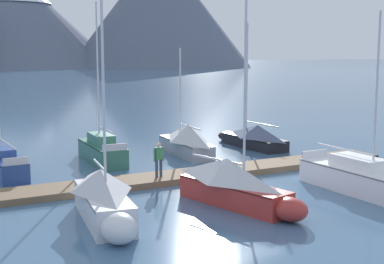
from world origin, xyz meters
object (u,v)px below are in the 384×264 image
object	(u,v)px
sailboat_mid_dock_starboard	(236,184)
person_on_dock	(159,157)
sailboat_far_berth	(185,140)
sailboat_outer_slip	(365,179)
sailboat_nearest_berth	(1,160)
sailboat_end_of_dock	(252,136)
sailboat_second_berth	(104,198)
sailboat_mid_dock_port	(100,149)

from	to	relation	value
sailboat_mid_dock_starboard	person_on_dock	size ratio (longest dim) A/B	5.10
sailboat_far_berth	person_on_dock	size ratio (longest dim) A/B	3.86
sailboat_far_berth	sailboat_outer_slip	xyz separation A→B (m)	(3.28, -11.99, -0.26)
sailboat_mid_dock_starboard	sailboat_nearest_berth	bearing A→B (deg)	125.75
sailboat_outer_slip	sailboat_end_of_dock	bearing A→B (deg)	81.35
sailboat_second_berth	sailboat_end_of_dock	world-z (taller)	sailboat_second_berth
sailboat_outer_slip	person_on_dock	world-z (taller)	sailboat_outer_slip
sailboat_end_of_dock	person_on_dock	distance (m)	11.72
sailboat_far_berth	person_on_dock	xyz separation A→B (m)	(-4.24, -6.22, 0.33)
sailboat_nearest_berth	sailboat_mid_dock_port	world-z (taller)	sailboat_nearest_berth
sailboat_nearest_berth	sailboat_mid_dock_starboard	bearing A→B (deg)	-54.25
sailboat_mid_dock_starboard	sailboat_far_berth	xyz separation A→B (m)	(2.88, 11.30, 0.01)
sailboat_outer_slip	sailboat_mid_dock_port	bearing A→B (deg)	124.83
sailboat_mid_dock_port	sailboat_end_of_dock	bearing A→B (deg)	1.83
sailboat_second_berth	sailboat_end_of_dock	size ratio (longest dim) A/B	1.13
sailboat_second_berth	sailboat_mid_dock_starboard	bearing A→B (deg)	-2.22
sailboat_mid_dock_starboard	sailboat_end_of_dock	size ratio (longest dim) A/B	1.06
sailboat_outer_slip	sailboat_end_of_dock	world-z (taller)	sailboat_end_of_dock
person_on_dock	sailboat_mid_dock_starboard	bearing A→B (deg)	-74.97
sailboat_far_berth	sailboat_outer_slip	world-z (taller)	sailboat_outer_slip
sailboat_nearest_berth	sailboat_end_of_dock	bearing A→B (deg)	3.36
sailboat_second_berth	sailboat_far_berth	bearing A→B (deg)	53.01
sailboat_end_of_dock	sailboat_mid_dock_starboard	bearing A→B (deg)	-124.01
sailboat_outer_slip	sailboat_mid_dock_starboard	bearing A→B (deg)	173.59
sailboat_mid_dock_starboard	person_on_dock	bearing A→B (deg)	105.03
sailboat_mid_dock_starboard	sailboat_end_of_dock	xyz separation A→B (m)	(8.09, 11.99, -0.20)
sailboat_nearest_berth	sailboat_outer_slip	size ratio (longest dim) A/B	1.18
sailboat_nearest_berth	sailboat_outer_slip	xyz separation A→B (m)	(14.11, -11.73, 0.05)
sailboat_nearest_berth	person_on_dock	world-z (taller)	sailboat_nearest_berth
sailboat_nearest_berth	sailboat_second_berth	xyz separation A→B (m)	(2.47, -10.83, 0.31)
sailboat_outer_slip	sailboat_far_berth	bearing A→B (deg)	105.31
sailboat_nearest_berth	sailboat_end_of_dock	size ratio (longest dim) A/B	1.15
person_on_dock	sailboat_outer_slip	bearing A→B (deg)	-37.49
sailboat_second_berth	person_on_dock	xyz separation A→B (m)	(4.11, 4.87, 0.34)
sailboat_far_berth	sailboat_mid_dock_port	bearing A→B (deg)	176.27
sailboat_mid_dock_port	sailboat_mid_dock_starboard	xyz separation A→B (m)	(2.42, -11.65, 0.24)
sailboat_second_berth	sailboat_outer_slip	xyz separation A→B (m)	(11.64, -0.90, -0.25)
person_on_dock	sailboat_far_berth	bearing A→B (deg)	55.74
sailboat_far_berth	person_on_dock	world-z (taller)	sailboat_far_berth
sailboat_mid_dock_starboard	sailboat_outer_slip	xyz separation A→B (m)	(6.16, -0.69, -0.25)
sailboat_mid_dock_starboard	sailboat_mid_dock_port	bearing A→B (deg)	101.76
sailboat_outer_slip	person_on_dock	distance (m)	9.50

